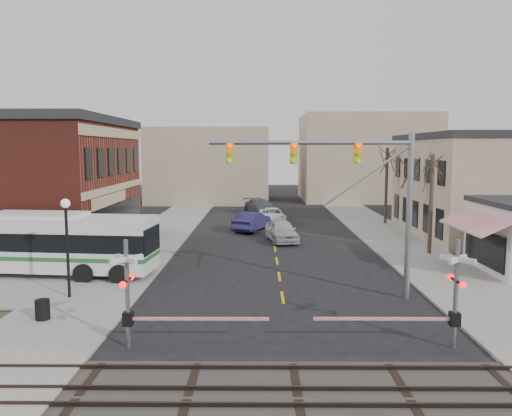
{
  "coord_description": "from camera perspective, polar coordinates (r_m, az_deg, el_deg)",
  "views": [
    {
      "loc": [
        -1.13,
        -21.62,
        7.19
      ],
      "look_at": [
        -1.35,
        9.67,
        3.5
      ],
      "focal_mm": 35.0,
      "sensor_mm": 36.0,
      "label": 1
    }
  ],
  "objects": [
    {
      "name": "tree_east_c",
      "position": [
        49.26,
        14.67,
        2.47
      ],
      "size": [
        0.28,
        0.28,
        7.2
      ],
      "color": "#382B21",
      "rests_on": "sidewalk_east"
    },
    {
      "name": "transit_bus",
      "position": [
        30.98,
        -23.68,
        -3.62
      ],
      "size": [
        13.57,
        4.2,
        3.44
      ],
      "color": "silver",
      "rests_on": "ground"
    },
    {
      "name": "traffic_signal_mast",
      "position": [
        24.0,
        11.09,
        3.09
      ],
      "size": [
        9.63,
        0.3,
        8.0
      ],
      "color": "gray",
      "rests_on": "ground"
    },
    {
      "name": "ground",
      "position": [
        22.81,
        3.28,
        -11.66
      ],
      "size": [
        160.0,
        160.0,
        0.0
      ],
      "primitive_type": "plane",
      "color": "black",
      "rests_on": "ground"
    },
    {
      "name": "trash_bin",
      "position": [
        23.04,
        -23.21,
        -10.62
      ],
      "size": [
        0.6,
        0.6,
        0.84
      ],
      "primitive_type": "cylinder",
      "color": "black",
      "rests_on": "sidewalk_west"
    },
    {
      "name": "pedestrian_near",
      "position": [
        28.32,
        -16.35,
        -6.01
      ],
      "size": [
        0.68,
        0.82,
        1.92
      ],
      "primitive_type": "imported",
      "rotation": [
        0.0,
        0.0,
        1.93
      ],
      "color": "#5A4C48",
      "rests_on": "sidewalk_west"
    },
    {
      "name": "car_a",
      "position": [
        39.15,
        2.94,
        -2.61
      ],
      "size": [
        2.82,
        5.24,
        1.69
      ],
      "primitive_type": "imported",
      "rotation": [
        0.0,
        0.0,
        0.17
      ],
      "color": "#AFB0B4",
      "rests_on": "ground"
    },
    {
      "name": "sidewalk_east",
      "position": [
        43.55,
        14.54,
        -2.92
      ],
      "size": [
        5.0,
        60.0,
        0.12
      ],
      "primitive_type": "cube",
      "color": "gray",
      "rests_on": "ground"
    },
    {
      "name": "sidewalk_west",
      "position": [
        43.05,
        -10.83,
        -2.93
      ],
      "size": [
        5.0,
        60.0,
        0.12
      ],
      "primitive_type": "cube",
      "color": "gray",
      "rests_on": "ground"
    },
    {
      "name": "car_c",
      "position": [
        49.44,
        1.86,
        -0.83
      ],
      "size": [
        2.77,
        5.18,
        1.38
      ],
      "primitive_type": "imported",
      "rotation": [
        0.0,
        0.0,
        0.1
      ],
      "color": "white",
      "rests_on": "ground"
    },
    {
      "name": "ballast_strip",
      "position": [
        15.43,
        4.87,
        -20.95
      ],
      "size": [
        160.0,
        5.0,
        0.06
      ],
      "primitive_type": "cube",
      "color": "#332D28",
      "rests_on": "ground"
    },
    {
      "name": "car_d",
      "position": [
        54.56,
        0.59,
        0.06
      ],
      "size": [
        4.41,
        6.4,
        1.72
      ],
      "primitive_type": "imported",
      "rotation": [
        0.0,
        0.0,
        0.37
      ],
      "color": "#48494E",
      "rests_on": "ground"
    },
    {
      "name": "rail_tracks",
      "position": [
        15.39,
        4.87,
        -20.65
      ],
      "size": [
        160.0,
        3.91,
        0.14
      ],
      "color": "#2D231E",
      "rests_on": "ground"
    },
    {
      "name": "rr_crossing_west",
      "position": [
        18.68,
        -13.2,
        -9.69
      ],
      "size": [
        5.6,
        1.36,
        4.0
      ],
      "color": "gray",
      "rests_on": "ground"
    },
    {
      "name": "street_lamp",
      "position": [
        25.27,
        -20.84,
        -2.16
      ],
      "size": [
        0.44,
        0.44,
        4.76
      ],
      "color": "black",
      "rests_on": "sidewalk_west"
    },
    {
      "name": "car_b",
      "position": [
        44.25,
        -0.48,
        -1.52
      ],
      "size": [
        3.52,
        5.44,
        1.69
      ],
      "primitive_type": "imported",
      "rotation": [
        0.0,
        0.0,
        2.77
      ],
      "color": "#201D49",
      "rests_on": "ground"
    },
    {
      "name": "pedestrian_far",
      "position": [
        30.66,
        -17.56,
        -5.19
      ],
      "size": [
        1.0,
        1.09,
        1.81
      ],
      "primitive_type": "imported",
      "rotation": [
        0.0,
        0.0,
        1.13
      ],
      "color": "#303554",
      "rests_on": "sidewalk_west"
    },
    {
      "name": "rr_crossing_east",
      "position": [
        19.38,
        20.67,
        -9.35
      ],
      "size": [
        5.6,
        1.36,
        4.0
      ],
      "color": "gray",
      "rests_on": "ground"
    },
    {
      "name": "tree_east_a",
      "position": [
        35.77,
        19.37,
        0.41
      ],
      "size": [
        0.28,
        0.28,
        6.75
      ],
      "color": "#382B21",
      "rests_on": "sidewalk_east"
    },
    {
      "name": "tree_east_b",
      "position": [
        41.56,
        17.08,
        1.02
      ],
      "size": [
        0.28,
        0.28,
        6.3
      ],
      "color": "#382B21",
      "rests_on": "sidewalk_east"
    }
  ]
}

